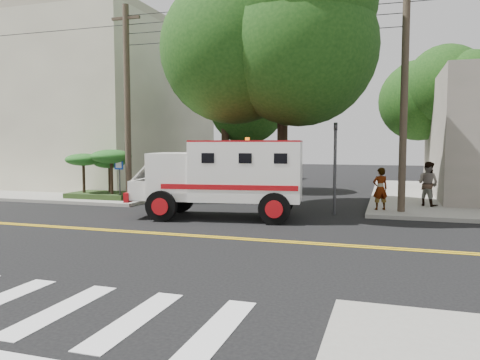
% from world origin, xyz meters
% --- Properties ---
extents(ground, '(100.00, 100.00, 0.00)m').
position_xyz_m(ground, '(0.00, 0.00, 0.00)').
color(ground, black).
rests_on(ground, ground).
extents(sidewalk_nw, '(17.00, 17.00, 0.15)m').
position_xyz_m(sidewalk_nw, '(-13.50, 13.50, 0.07)').
color(sidewalk_nw, gray).
rests_on(sidewalk_nw, ground).
extents(building_left, '(16.00, 14.00, 10.00)m').
position_xyz_m(building_left, '(-15.50, 15.00, 5.15)').
color(building_left, '#B3AD93').
rests_on(building_left, sidewalk_nw).
extents(utility_pole_left, '(0.28, 0.28, 9.00)m').
position_xyz_m(utility_pole_left, '(-5.60, 6.00, 4.50)').
color(utility_pole_left, '#382D23').
rests_on(utility_pole_left, ground).
extents(utility_pole_right, '(0.28, 0.28, 9.00)m').
position_xyz_m(utility_pole_right, '(6.30, 6.20, 4.50)').
color(utility_pole_right, '#382D23').
rests_on(utility_pole_right, ground).
extents(tree_main, '(6.08, 5.70, 9.85)m').
position_xyz_m(tree_main, '(1.94, 6.21, 7.20)').
color(tree_main, black).
rests_on(tree_main, ground).
extents(tree_left, '(4.48, 4.20, 7.70)m').
position_xyz_m(tree_left, '(-2.68, 11.79, 5.73)').
color(tree_left, black).
rests_on(tree_left, ground).
extents(tree_right, '(4.80, 4.50, 8.20)m').
position_xyz_m(tree_right, '(8.84, 15.77, 6.09)').
color(tree_right, black).
rests_on(tree_right, ground).
extents(traffic_signal, '(0.15, 0.18, 3.60)m').
position_xyz_m(traffic_signal, '(3.80, 5.60, 2.23)').
color(traffic_signal, '#3F3F42').
rests_on(traffic_signal, ground).
extents(accessibility_sign, '(0.45, 0.10, 2.02)m').
position_xyz_m(accessibility_sign, '(-6.20, 6.17, 1.37)').
color(accessibility_sign, '#3F3F42').
rests_on(accessibility_sign, ground).
extents(palm_planter, '(3.52, 2.63, 2.36)m').
position_xyz_m(palm_planter, '(-7.44, 6.62, 1.65)').
color(palm_planter, '#1E3314').
rests_on(palm_planter, sidewalk_nw).
extents(armored_truck, '(6.63, 3.30, 2.90)m').
position_xyz_m(armored_truck, '(0.01, 3.50, 1.65)').
color(armored_truck, white).
rests_on(armored_truck, ground).
extents(pedestrian_a, '(0.73, 0.62, 1.69)m').
position_xyz_m(pedestrian_a, '(5.50, 6.44, 0.99)').
color(pedestrian_a, gray).
rests_on(pedestrian_a, sidewalk_ne).
extents(pedestrian_b, '(1.16, 1.12, 1.88)m').
position_xyz_m(pedestrian_b, '(7.40, 8.26, 1.09)').
color(pedestrian_b, gray).
rests_on(pedestrian_b, sidewalk_ne).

